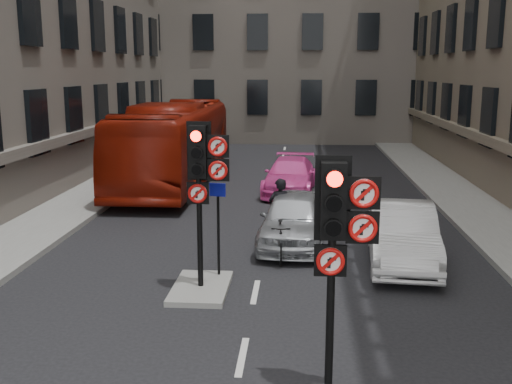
# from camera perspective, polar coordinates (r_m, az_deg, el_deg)

# --- Properties ---
(pavement_left) EXTENTS (3.00, 50.00, 0.16)m
(pavement_left) POSITION_cam_1_polar(r_m,az_deg,el_deg) (21.45, -18.16, -1.57)
(pavement_left) COLOR gray
(pavement_left) RESTS_ON ground
(pavement_right) EXTENTS (3.00, 50.00, 0.16)m
(pavement_right) POSITION_cam_1_polar(r_m,az_deg,el_deg) (20.82, 21.66, -2.20)
(pavement_right) COLOR gray
(pavement_right) RESTS_ON ground
(centre_island) EXTENTS (1.20, 2.00, 0.12)m
(centre_island) POSITION_cam_1_polar(r_m,az_deg,el_deg) (13.33, -5.27, -9.09)
(centre_island) COLOR gray
(centre_island) RESTS_ON ground
(signal_near) EXTENTS (0.91, 0.40, 3.58)m
(signal_near) POSITION_cam_1_polar(r_m,az_deg,el_deg) (8.59, 7.88, -3.22)
(signal_near) COLOR black
(signal_near) RESTS_ON ground
(signal_far) EXTENTS (0.91, 0.40, 3.58)m
(signal_far) POSITION_cam_1_polar(r_m,az_deg,el_deg) (12.62, -5.12, 2.18)
(signal_far) COLOR black
(signal_far) RESTS_ON centre_island
(car_silver) EXTENTS (2.05, 4.42, 1.47)m
(car_silver) POSITION_cam_1_polar(r_m,az_deg,el_deg) (16.51, 3.60, -2.52)
(car_silver) COLOR #ABAFB3
(car_silver) RESTS_ON ground
(car_white) EXTENTS (1.93, 4.58, 1.47)m
(car_white) POSITION_cam_1_polar(r_m,az_deg,el_deg) (15.35, 13.74, -3.93)
(car_white) COLOR silver
(car_white) RESTS_ON ground
(car_pink) EXTENTS (2.24, 4.73, 1.33)m
(car_pink) POSITION_cam_1_polar(r_m,az_deg,el_deg) (23.42, 3.26, 1.55)
(car_pink) COLOR #E744A1
(car_pink) RESTS_ON ground
(bus_red) EXTENTS (2.87, 12.21, 3.40)m
(bus_red) POSITION_cam_1_polar(r_m,az_deg,el_deg) (25.42, -7.73, 4.62)
(bus_red) COLOR maroon
(bus_red) RESTS_ON ground
(motorcycle) EXTENTS (0.54, 1.67, 0.99)m
(motorcycle) POSITION_cam_1_polar(r_m,az_deg,el_deg) (15.18, 2.35, -4.71)
(motorcycle) COLOR black
(motorcycle) RESTS_ON ground
(motorcyclist) EXTENTS (0.76, 0.65, 1.76)m
(motorcyclist) POSITION_cam_1_polar(r_m,az_deg,el_deg) (16.91, 2.25, -1.64)
(motorcyclist) COLOR black
(motorcyclist) RESTS_ON ground
(info_sign) EXTENTS (0.37, 0.14, 2.15)m
(info_sign) POSITION_cam_1_polar(r_m,az_deg,el_deg) (13.55, -3.63, -2.30)
(info_sign) COLOR black
(info_sign) RESTS_ON centre_island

